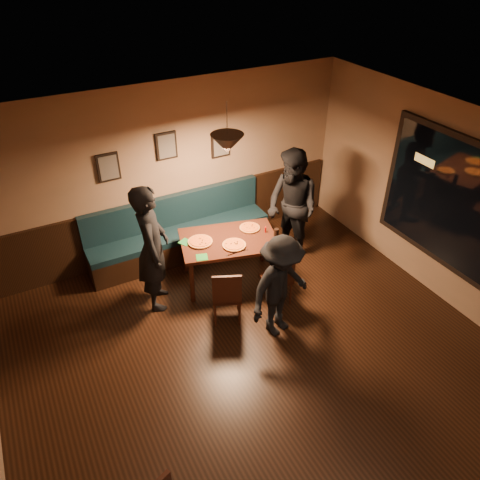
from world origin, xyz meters
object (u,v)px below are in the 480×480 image
at_px(booth_bench, 180,230).
at_px(diner_front, 280,287).
at_px(dining_table, 229,260).
at_px(diner_left, 152,248).
at_px(chair_near_right, 276,278).
at_px(chair_near_left, 227,293).
at_px(tabasco_bottle, 266,229).
at_px(soda_glass, 276,233).
at_px(diner_right, 292,207).

xyz_separation_m(booth_bench, diner_front, (0.51, -2.22, 0.25)).
bearing_deg(dining_table, diner_left, -166.66).
relative_size(chair_near_right, diner_front, 0.56).
bearing_deg(chair_near_left, tabasco_bottle, 57.45).
height_order(diner_left, soda_glass, diner_left).
xyz_separation_m(dining_table, soda_glass, (0.63, -0.30, 0.46)).
height_order(dining_table, diner_left, diner_left).
height_order(soda_glass, tabasco_bottle, soda_glass).
relative_size(booth_bench, soda_glass, 19.27).
distance_m(booth_bench, chair_near_left, 1.69).
xyz_separation_m(booth_bench, diner_right, (1.58, -0.85, 0.44)).
height_order(dining_table, chair_near_left, chair_near_left).
distance_m(diner_left, soda_glass, 1.81).
bearing_deg(chair_near_right, booth_bench, 118.02).
xyz_separation_m(chair_near_right, soda_glass, (0.26, 0.46, 0.41)).
bearing_deg(tabasco_bottle, diner_right, 17.72).
height_order(chair_near_left, diner_front, diner_front).
xyz_separation_m(diner_right, tabasco_bottle, (-0.59, -0.19, -0.13)).
bearing_deg(chair_near_left, soda_glass, 47.11).
height_order(diner_left, diner_right, diner_left).
distance_m(booth_bench, tabasco_bottle, 1.47).
distance_m(booth_bench, chair_near_right, 1.88).
bearing_deg(soda_glass, diner_front, -118.81).
height_order(diner_left, tabasco_bottle, diner_left).
bearing_deg(chair_near_right, dining_table, 119.21).
height_order(dining_table, diner_front, diner_front).
bearing_deg(tabasco_bottle, booth_bench, 133.48).
bearing_deg(soda_glass, diner_left, 169.43).
height_order(booth_bench, soda_glass, booth_bench).
xyz_separation_m(chair_near_left, diner_left, (-0.73, 0.78, 0.51)).
relative_size(chair_near_left, tabasco_bottle, 7.90).
height_order(chair_near_right, soda_glass, soda_glass).
relative_size(booth_bench, diner_front, 2.00).
xyz_separation_m(dining_table, chair_near_right, (0.37, -0.76, 0.05)).
relative_size(booth_bench, tabasco_bottle, 27.00).
relative_size(booth_bench, diner_left, 1.58).
xyz_separation_m(chair_near_left, soda_glass, (1.05, 0.44, 0.40)).
distance_m(dining_table, tabasco_bottle, 0.72).
distance_m(chair_near_left, chair_near_right, 0.78).
relative_size(chair_near_right, soda_glass, 5.44).
distance_m(chair_near_right, tabasco_bottle, 0.79).
bearing_deg(booth_bench, dining_table, -66.17).
distance_m(chair_near_left, diner_left, 1.18).
xyz_separation_m(diner_left, diner_front, (1.24, -1.31, -0.20)).
relative_size(diner_left, diner_front, 1.27).
xyz_separation_m(chair_near_left, diner_right, (1.57, 0.84, 0.50)).
bearing_deg(diner_right, booth_bench, -127.77).
bearing_deg(dining_table, tabasco_bottle, 5.48).
bearing_deg(tabasco_bottle, dining_table, 170.48).
xyz_separation_m(soda_glass, tabasco_bottle, (-0.06, 0.20, -0.02)).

